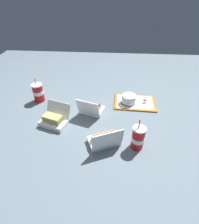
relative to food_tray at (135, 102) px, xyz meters
The scene contains 11 objects.
ground_plane 0.40m from the food_tray, 31.70° to the left, with size 3.20×3.20×0.00m, color slate.
food_tray is the anchor object (origin of this frame).
cake_container 0.08m from the food_tray, 16.37° to the left, with size 0.13×0.13×0.08m.
ketchup_cup 0.09m from the food_tray, behind, with size 0.04×0.04×0.02m.
napkin_stack 0.05m from the food_tray, 71.20° to the right, with size 0.10×0.10×0.00m, color white.
plastic_fork 0.05m from the food_tray, 101.69° to the left, with size 0.11×0.01×0.01m, color white.
clamshell_hotdog_corner 0.58m from the food_tray, 64.47° to the left, with size 0.25×0.21×0.16m.
clamshell_sandwich_left 0.74m from the food_tray, 28.47° to the left, with size 0.25×0.23×0.15m.
clamshell_hotdog_center 0.42m from the food_tray, 24.78° to the left, with size 0.23×0.22×0.17m.
soda_cup_right 0.54m from the food_tray, 86.53° to the left, with size 0.09×0.09×0.23m.
soda_cup_center 0.89m from the food_tray, ahead, with size 0.10×0.10×0.23m.
Camera 1 is at (-0.12, 1.15, 0.90)m, focal length 28.00 mm.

